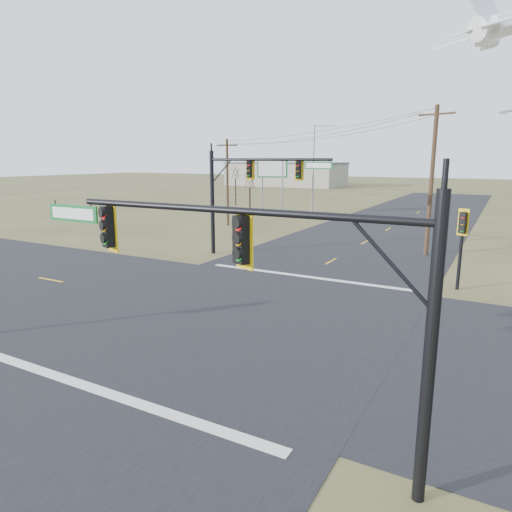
{
  "coord_description": "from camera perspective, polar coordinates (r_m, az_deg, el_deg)",
  "views": [
    {
      "loc": [
        9.76,
        -15.88,
        6.56
      ],
      "look_at": [
        0.45,
        1.0,
        2.47
      ],
      "focal_mm": 32.0,
      "sensor_mm": 36.0,
      "label": 1
    }
  ],
  "objects": [
    {
      "name": "utility_pole_far",
      "position": [
        46.08,
        -3.59,
        9.35
      ],
      "size": [
        1.98,
        0.86,
        8.51
      ],
      "rotation": [
        0.0,
        0.0,
        0.37
      ],
      "color": "#402A1B",
      "rests_on": "ground"
    },
    {
      "name": "ground",
      "position": [
        19.76,
        -2.57,
        -7.42
      ],
      "size": [
        320.0,
        320.0,
        0.0
      ],
      "primitive_type": "plane",
      "color": "olive",
      "rests_on": "ground"
    },
    {
      "name": "warehouse_left",
      "position": [
        117.05,
        3.76,
        10.11
      ],
      "size": [
        28.0,
        14.0,
        5.5
      ],
      "primitive_type": "cube",
      "color": "#A29C8F",
      "rests_on": "ground"
    },
    {
      "name": "pedestal_signal_ne",
      "position": [
        24.97,
        24.38,
        2.91
      ],
      "size": [
        0.66,
        0.57,
        4.19
      ],
      "rotation": [
        0.0,
        0.0,
        -0.36
      ],
      "color": "black",
      "rests_on": "ground"
    },
    {
      "name": "utility_pole_near",
      "position": [
        33.43,
        21.09,
        8.9
      ],
      "size": [
        2.39,
        0.84,
        10.08
      ],
      "rotation": [
        0.0,
        0.0,
        -0.3
      ],
      "color": "#402A1B",
      "rests_on": "ground"
    },
    {
      "name": "highway_sign",
      "position": [
        54.36,
        2.05,
        10.0
      ],
      "size": [
        3.35,
        1.35,
        6.67
      ],
      "rotation": [
        0.0,
        0.0,
        0.37
      ],
      "color": "gray",
      "rests_on": "ground"
    },
    {
      "name": "streetlight_c",
      "position": [
        57.51,
        7.4,
        11.35
      ],
      "size": [
        2.97,
        0.27,
        10.7
      ],
      "rotation": [
        0.0,
        0.0,
        0.0
      ],
      "color": "gray",
      "rests_on": "ground"
    },
    {
      "name": "mast_arm_far",
      "position": [
        30.48,
        -0.87,
        9.36
      ],
      "size": [
        8.84,
        0.58,
        7.15
      ],
      "rotation": [
        0.0,
        0.0,
        0.39
      ],
      "color": "black",
      "rests_on": "ground"
    },
    {
      "name": "stop_bar_far",
      "position": [
        26.16,
        6.03,
        -2.53
      ],
      "size": [
        12.0,
        0.4,
        0.01
      ],
      "primitive_type": "cube",
      "color": "silver",
      "rests_on": "road_ns"
    },
    {
      "name": "road_ew",
      "position": [
        19.76,
        -2.57,
        -7.39
      ],
      "size": [
        160.0,
        14.0,
        0.02
      ],
      "primitive_type": "cube",
      "color": "black",
      "rests_on": "ground"
    },
    {
      "name": "road_ns",
      "position": [
        19.75,
        -2.57,
        -7.38
      ],
      "size": [
        14.0,
        160.0,
        0.02
      ],
      "primitive_type": "cube",
      "color": "black",
      "rests_on": "ground"
    },
    {
      "name": "stop_bar_near",
      "position": [
        14.43,
        -18.9,
        -15.63
      ],
      "size": [
        12.0,
        0.4,
        0.01
      ],
      "primitive_type": "cube",
      "color": "silver",
      "rests_on": "road_ns"
    },
    {
      "name": "bare_tree_b",
      "position": [
        66.35,
        -2.59,
        10.41
      ],
      "size": [
        2.44,
        2.44,
        5.92
      ],
      "rotation": [
        0.0,
        0.0,
        -0.06
      ],
      "color": "black",
      "rests_on": "ground"
    },
    {
      "name": "bare_tree_a",
      "position": [
        50.04,
        -0.78,
        9.51
      ],
      "size": [
        2.33,
        2.33,
        5.55
      ],
      "rotation": [
        0.0,
        0.0,
        -0.03
      ],
      "color": "black",
      "rests_on": "ground"
    },
    {
      "name": "mast_arm_near",
      "position": [
        10.01,
        -2.17,
        -0.23
      ],
      "size": [
        10.32,
        0.57,
        6.08
      ],
      "rotation": [
        0.0,
        0.0,
        -0.36
      ],
      "color": "black",
      "rests_on": "ground"
    }
  ]
}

